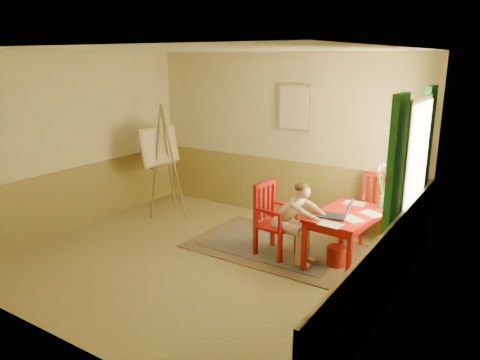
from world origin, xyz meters
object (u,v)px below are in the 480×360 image
Objects in this scene: figure at (293,218)px; laptop at (337,214)px; table at (346,219)px; chair_left at (274,220)px; easel at (161,150)px; chair_back at (377,208)px.

laptop is (0.59, 0.06, 0.15)m from figure.
chair_left is (-0.95, -0.26, -0.11)m from table.
table is 0.28m from laptop.
table is 0.65× the size of easel.
chair_back is 1.53m from figure.
figure is 0.58× the size of easel.
laptop is at bearing -7.58° from easel.
table is 1.22× the size of chair_left.
table is 3.47m from easel.
table is at bearing 15.16° from chair_left.
figure is at bearing -10.35° from easel.
figure is 0.62m from laptop.
chair_left is 2.60m from easel.
chair_back reaches higher than laptop.
figure is (0.32, -0.05, 0.11)m from chair_left.
table is 0.70m from figure.
figure is at bearing -154.33° from table.
figure is 2.56× the size of laptop.
chair_back is at bearing 61.00° from figure.
chair_left reaches higher than laptop.
figure is at bearing -119.00° from chair_back.
chair_back is 1.31m from laptop.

